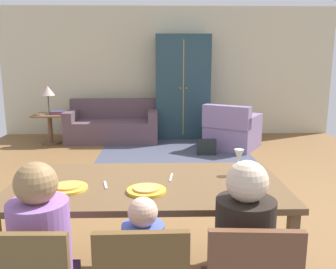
# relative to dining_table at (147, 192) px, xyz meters

# --- Properties ---
(ground_plane) EXTENTS (7.08, 6.66, 0.02)m
(ground_plane) POSITION_rel_dining_table_xyz_m (0.29, 2.08, -0.70)
(ground_plane) COLOR brown
(back_wall) EXTENTS (7.08, 0.10, 2.70)m
(back_wall) POSITION_rel_dining_table_xyz_m (0.29, 5.46, 0.66)
(back_wall) COLOR beige
(back_wall) RESTS_ON ground_plane
(dining_table) EXTENTS (1.87, 0.95, 0.76)m
(dining_table) POSITION_rel_dining_table_xyz_m (0.00, 0.00, 0.00)
(dining_table) COLOR brown
(dining_table) RESTS_ON ground_plane
(plate_near_man) EXTENTS (0.25, 0.25, 0.02)m
(plate_near_man) POSITION_rel_dining_table_xyz_m (-0.51, -0.12, 0.08)
(plate_near_man) COLOR yellow
(plate_near_man) RESTS_ON dining_table
(pizza_near_man) EXTENTS (0.17, 0.17, 0.01)m
(pizza_near_man) POSITION_rel_dining_table_xyz_m (-0.51, -0.12, 0.09)
(pizza_near_man) COLOR #E4923F
(pizza_near_man) RESTS_ON plate_near_man
(plate_near_child) EXTENTS (0.25, 0.25, 0.02)m
(plate_near_child) POSITION_rel_dining_table_xyz_m (0.00, -0.18, 0.08)
(plate_near_child) COLOR yellow
(plate_near_child) RESTS_ON dining_table
(pizza_near_child) EXTENTS (0.17, 0.17, 0.01)m
(pizza_near_child) POSITION_rel_dining_table_xyz_m (0.00, -0.18, 0.09)
(pizza_near_child) COLOR tan
(pizza_near_child) RESTS_ON plate_near_child
(wine_glass) EXTENTS (0.07, 0.07, 0.19)m
(wine_glass) POSITION_rel_dining_table_xyz_m (0.67, 0.18, 0.20)
(wine_glass) COLOR silver
(wine_glass) RESTS_ON dining_table
(fork) EXTENTS (0.05, 0.15, 0.01)m
(fork) POSITION_rel_dining_table_xyz_m (-0.28, -0.05, 0.07)
(fork) COLOR silver
(fork) RESTS_ON dining_table
(knife) EXTENTS (0.04, 0.17, 0.01)m
(knife) POSITION_rel_dining_table_xyz_m (0.17, 0.10, 0.07)
(knife) COLOR silver
(knife) RESTS_ON dining_table
(person_woman) EXTENTS (0.30, 0.41, 1.11)m
(person_woman) POSITION_rel_dining_table_xyz_m (0.52, -0.66, -0.18)
(person_woman) COLOR #263E4A
(person_woman) RESTS_ON ground_plane
(area_rug) EXTENTS (2.60, 1.80, 0.01)m
(area_rug) POSITION_rel_dining_table_xyz_m (0.36, 3.90, -0.69)
(area_rug) COLOR #424557
(area_rug) RESTS_ON ground_plane
(couch) EXTENTS (1.79, 0.86, 0.82)m
(couch) POSITION_rel_dining_table_xyz_m (-0.84, 4.76, -0.39)
(couch) COLOR #57414A
(couch) RESTS_ON ground_plane
(armchair) EXTENTS (1.18, 1.18, 0.82)m
(armchair) POSITION_rel_dining_table_xyz_m (1.42, 4.06, -0.37)
(armchair) COLOR slate
(armchair) RESTS_ON ground_plane
(armoire) EXTENTS (1.10, 0.59, 2.10)m
(armoire) POSITION_rel_dining_table_xyz_m (0.58, 5.07, 0.36)
(armoire) COLOR #233E48
(armoire) RESTS_ON ground_plane
(side_table) EXTENTS (0.56, 0.56, 0.58)m
(side_table) POSITION_rel_dining_table_xyz_m (-2.02, 4.50, -0.31)
(side_table) COLOR brown
(side_table) RESTS_ON ground_plane
(table_lamp) EXTENTS (0.26, 0.26, 0.54)m
(table_lamp) POSITION_rel_dining_table_xyz_m (-2.02, 4.50, 0.32)
(table_lamp) COLOR #423C3C
(table_lamp) RESTS_ON side_table
(book_lower) EXTENTS (0.22, 0.16, 0.03)m
(book_lower) POSITION_rel_dining_table_xyz_m (-1.84, 4.48, -0.10)
(book_lower) COLOR maroon
(book_lower) RESTS_ON side_table
(book_upper) EXTENTS (0.22, 0.16, 0.03)m
(book_upper) POSITION_rel_dining_table_xyz_m (-1.87, 4.51, -0.07)
(book_upper) COLOR #38437C
(book_upper) RESTS_ON book_lower
(handbag) EXTENTS (0.32, 0.16, 0.26)m
(handbag) POSITION_rel_dining_table_xyz_m (0.90, 3.60, -0.56)
(handbag) COLOR black
(handbag) RESTS_ON ground_plane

